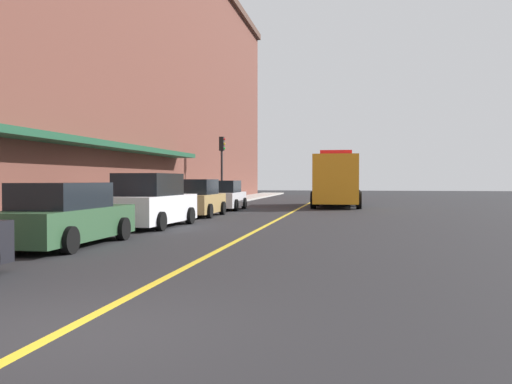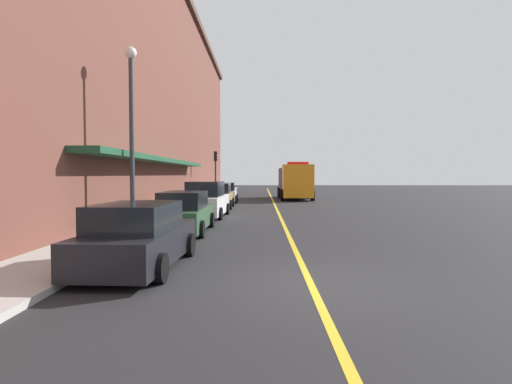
# 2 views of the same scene
# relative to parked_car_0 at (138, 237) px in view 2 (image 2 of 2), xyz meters

# --- Properties ---
(ground_plane) EXTENTS (112.00, 112.00, 0.00)m
(ground_plane) POSITION_rel_parked_car_0_xyz_m (4.01, 23.62, -0.75)
(ground_plane) COLOR #232326
(sidewalk_left) EXTENTS (2.40, 70.00, 0.15)m
(sidewalk_left) POSITION_rel_parked_car_0_xyz_m (-2.19, 23.62, -0.68)
(sidewalk_left) COLOR #ADA8A0
(sidewalk_left) RESTS_ON ground
(lane_center_stripe) EXTENTS (0.16, 70.00, 0.01)m
(lane_center_stripe) POSITION_rel_parked_car_0_xyz_m (4.01, 23.62, -0.75)
(lane_center_stripe) COLOR gold
(lane_center_stripe) RESTS_ON ground
(brick_building_left) EXTENTS (13.60, 64.00, 17.57)m
(brick_building_left) POSITION_rel_parked_car_0_xyz_m (-9.60, 22.61, 8.04)
(brick_building_left) COLOR brown
(brick_building_left) RESTS_ON ground
(parked_car_0) EXTENTS (2.21, 4.72, 1.59)m
(parked_car_0) POSITION_rel_parked_car_0_xyz_m (0.00, 0.00, 0.00)
(parked_car_0) COLOR black
(parked_car_0) RESTS_ON ground
(parked_car_1) EXTENTS (1.95, 4.87, 1.62)m
(parked_car_1) POSITION_rel_parked_car_0_xyz_m (-0.03, 6.18, 0.01)
(parked_car_1) COLOR #2D5133
(parked_car_1) RESTS_ON ground
(parked_car_2) EXTENTS (2.24, 4.87, 1.91)m
(parked_car_2) POSITION_rel_parked_car_0_xyz_m (0.04, 12.10, 0.13)
(parked_car_2) COLOR silver
(parked_car_2) RESTS_ON ground
(parked_car_3) EXTENTS (2.11, 4.15, 1.70)m
(parked_car_3) POSITION_rel_parked_car_0_xyz_m (0.02, 18.05, 0.05)
(parked_car_3) COLOR #A5844C
(parked_car_3) RESTS_ON ground
(parked_car_4) EXTENTS (2.12, 4.30, 1.64)m
(parked_car_4) POSITION_rel_parked_car_0_xyz_m (-0.00, 23.69, 0.02)
(parked_car_4) COLOR silver
(parked_car_4) RESTS_ON ground
(utility_truck) EXTENTS (2.97, 8.22, 3.38)m
(utility_truck) POSITION_rel_parked_car_0_xyz_m (6.11, 28.70, 0.86)
(utility_truck) COLOR orange
(utility_truck) RESTS_ON ground
(parking_meter_0) EXTENTS (0.14, 0.18, 1.33)m
(parking_meter_0) POSITION_rel_parked_car_0_xyz_m (-1.34, 17.87, 0.31)
(parking_meter_0) COLOR #4C4C51
(parking_meter_0) RESTS_ON sidewalk_left
(parking_meter_1) EXTENTS (0.14, 0.18, 1.33)m
(parking_meter_1) POSITION_rel_parked_car_0_xyz_m (-1.34, 21.42, 0.31)
(parking_meter_1) COLOR #4C4C51
(parking_meter_1) RESTS_ON sidewalk_left
(parking_meter_2) EXTENTS (0.14, 0.18, 1.33)m
(parking_meter_2) POSITION_rel_parked_car_0_xyz_m (-1.34, 14.12, 0.31)
(parking_meter_2) COLOR #4C4C51
(parking_meter_2) RESTS_ON sidewalk_left
(street_lamp_left) EXTENTS (0.44, 0.44, 6.94)m
(street_lamp_left) POSITION_rel_parked_car_0_xyz_m (-1.94, 5.77, 3.65)
(street_lamp_left) COLOR #33383D
(street_lamp_left) RESTS_ON sidewalk_left
(traffic_light_near) EXTENTS (0.38, 0.36, 4.30)m
(traffic_light_near) POSITION_rel_parked_car_0_xyz_m (-1.28, 28.69, 2.40)
(traffic_light_near) COLOR #232326
(traffic_light_near) RESTS_ON sidewalk_left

